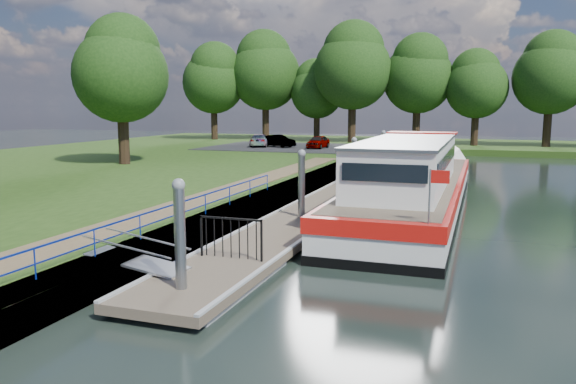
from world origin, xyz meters
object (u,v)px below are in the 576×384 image
(pontoon, at_px, (332,203))
(barge, at_px, (415,185))
(car_a, at_px, (318,142))
(car_b, at_px, (278,141))
(car_c, at_px, (260,140))

(pontoon, distance_m, barge, 3.81)
(pontoon, xyz_separation_m, barge, (3.60, 0.89, 0.90))
(barge, height_order, car_a, barge)
(pontoon, bearing_deg, car_a, 107.58)
(pontoon, bearing_deg, car_b, 115.37)
(pontoon, height_order, car_a, car_a)
(barge, height_order, car_c, barge)
(car_b, relative_size, car_c, 0.86)
(car_a, height_order, car_b, car_a)
(barge, relative_size, car_c, 5.32)
(barge, bearing_deg, car_c, 125.87)
(pontoon, distance_m, car_b, 26.78)
(pontoon, height_order, car_c, car_c)
(car_a, bearing_deg, pontoon, -70.07)
(car_a, bearing_deg, car_c, 178.86)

